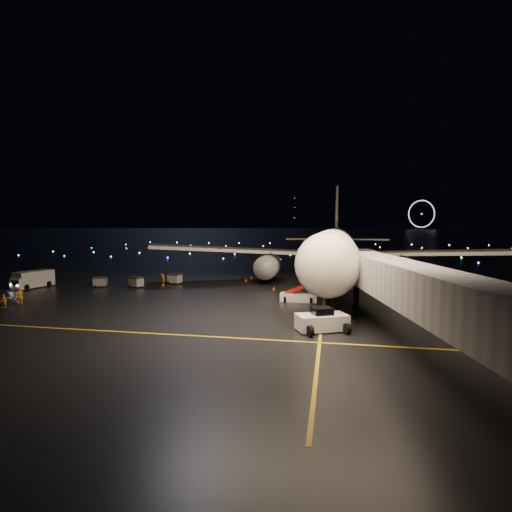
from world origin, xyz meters
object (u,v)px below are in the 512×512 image
Objects in this scene: pushback_tug at (322,319)px; baggage_cart_1 at (136,282)px; baggage_cart_2 at (100,282)px; crew_a at (20,296)px; belt_loader at (299,289)px; baggage_cart_0 at (175,279)px; airliner at (335,226)px; crew_c at (163,280)px; crew_b at (4,301)px; service_truck at (34,279)px.

pushback_tug is 2.29× the size of baggage_cart_1.
baggage_cart_1 is 5.54m from baggage_cart_2.
crew_a is at bearing -94.27° from baggage_cart_1.
belt_loader is at bearing -33.25° from crew_a.
belt_loader reaches higher than baggage_cart_0.
airliner reaches higher than belt_loader.
baggage_cart_2 is at bearing -123.83° from crew_c.
pushback_tug is 2.24× the size of baggage_cart_0.
pushback_tug is at bearing -48.66° from baggage_cart_2.
crew_a reaches higher than crew_b.
crew_c is (10.42, 18.88, 0.10)m from crew_b.
baggage_cart_0 is at bearing 70.96° from baggage_cart_1.
belt_loader is 39.33m from service_truck.
airliner reaches higher than crew_a.
pushback_tug is 32.58m from crew_c.
crew_a is 21.77m from baggage_cart_0.
baggage_cart_1 is (7.53, 13.84, -0.16)m from crew_a.
crew_a is 19.43m from crew_c.
service_truck reaches higher than crew_c.
baggage_cart_1 is at bearing -152.56° from airliner.
baggage_cart_1 is at bearing 68.05° from crew_b.
pushback_tug reaches higher than crew_c.
crew_b is at bearing 151.50° from pushback_tug.
crew_c is at bearing 60.59° from baggage_cart_1.
crew_c is 0.94× the size of baggage_cart_0.
belt_loader is 22.97m from crew_c.
belt_loader is at bearing 8.98° from service_truck.
airliner is 46.46m from crew_a.
crew_a is 1.20× the size of crew_b.
pushback_tug is 2.24× the size of crew_a.
crew_c is at bearing 62.74° from crew_b.
belt_loader is 3.31× the size of baggage_cart_0.
crew_a is (7.16, -10.85, -0.28)m from service_truck.
crew_c is (17.90, 5.34, -0.34)m from service_truck.
baggage_cart_1 is (-28.76, -14.05, -8.15)m from airliner.
service_truck is at bearing -125.75° from crew_c.
baggage_cart_0 is at bearing 153.38° from belt_loader.
airliner reaches higher than service_truck.
crew_c is (-21.30, 8.58, -0.65)m from belt_loader.
crew_a reaches higher than crew_c.
belt_loader is 0.95× the size of service_truck.
airliner is 34.71× the size of crew_c.
airliner is 29.23m from crew_c.
crew_b is at bearing -101.72° from baggage_cart_0.
airliner reaches higher than crew_b.
service_truck reaches higher than crew_b.
pushback_tug is at bearing -28.58° from baggage_cart_0.
crew_a is at bearing 147.21° from pushback_tug.
crew_c is (-25.55, -11.69, -8.04)m from airliner.
service_truck reaches higher than baggage_cart_1.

